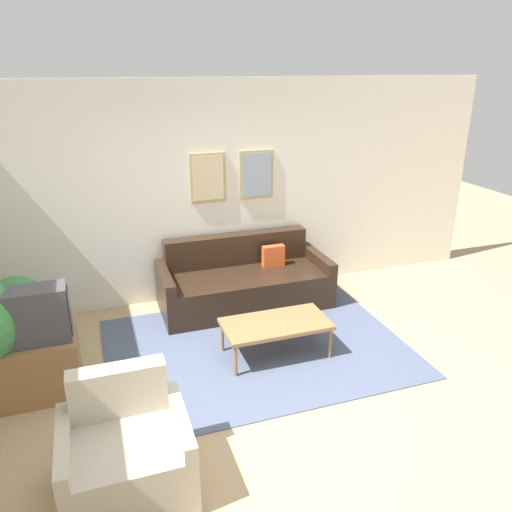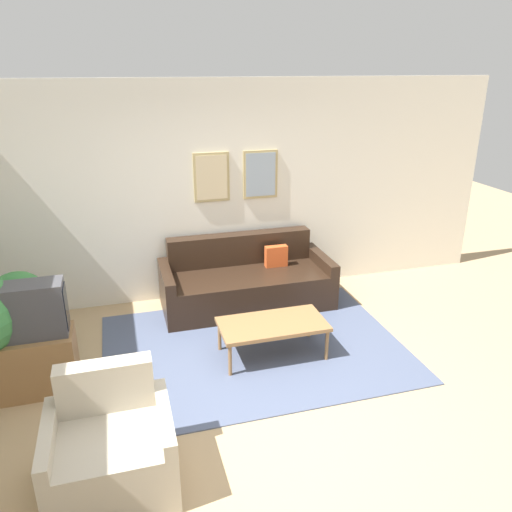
% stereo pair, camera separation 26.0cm
% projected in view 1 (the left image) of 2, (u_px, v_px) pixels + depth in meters
% --- Properties ---
extents(ground_plane, '(16.00, 16.00, 0.00)m').
position_uv_depth(ground_plane, '(261.00, 414.00, 4.32)').
color(ground_plane, tan).
extents(area_rug, '(3.12, 2.27, 0.01)m').
position_uv_depth(area_rug, '(256.00, 347.00, 5.33)').
color(area_rug, '#4C5670').
rests_on(area_rug, ground_plane).
extents(wall_back, '(8.00, 0.09, 2.70)m').
position_uv_depth(wall_back, '(193.00, 194.00, 6.09)').
color(wall_back, silver).
rests_on(wall_back, ground_plane).
extents(couch, '(2.07, 0.90, 0.84)m').
position_uv_depth(couch, '(244.00, 283.00, 6.21)').
color(couch, black).
rests_on(couch, ground_plane).
extents(coffee_table, '(1.09, 0.56, 0.38)m').
position_uv_depth(coffee_table, '(276.00, 325.00, 5.08)').
color(coffee_table, olive).
rests_on(coffee_table, ground_plane).
extents(tv_stand, '(0.73, 0.43, 0.57)m').
position_uv_depth(tv_stand, '(37.00, 369.00, 4.46)').
color(tv_stand, olive).
rests_on(tv_stand, ground_plane).
extents(tv, '(0.69, 0.28, 0.50)m').
position_uv_depth(tv, '(28.00, 316.00, 4.27)').
color(tv, '#424247').
rests_on(tv, tv_stand).
extents(armchair, '(0.87, 0.76, 0.83)m').
position_uv_depth(armchair, '(126.00, 454.00, 3.48)').
color(armchair, '#B2A893').
rests_on(armchair, ground_plane).
extents(potted_plant_small, '(0.59, 0.59, 0.91)m').
position_uv_depth(potted_plant_small, '(17.00, 309.00, 4.92)').
color(potted_plant_small, slate).
rests_on(potted_plant_small, ground_plane).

